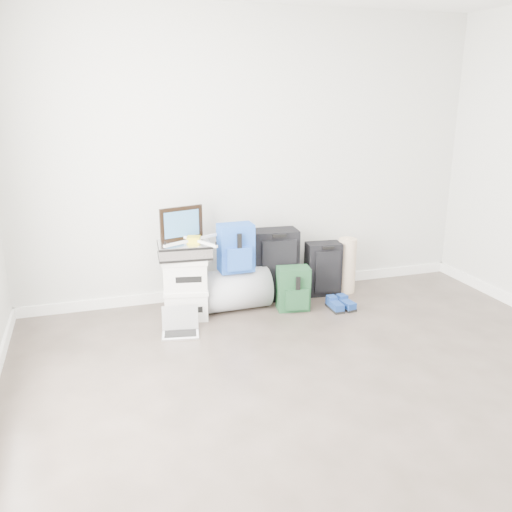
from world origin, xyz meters
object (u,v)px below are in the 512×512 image
object	(u,v)px
large_suitcase	(274,265)
boxes_stack	(186,287)
duffel_bag	(236,289)
briefcase	(184,250)
carry_on	(323,269)
laptop	(180,327)

from	to	relation	value
large_suitcase	boxes_stack	bearing A→B (deg)	-162.71
large_suitcase	duffel_bag	bearing A→B (deg)	-155.75
briefcase	duffel_bag	xyz separation A→B (m)	(0.47, 0.05, -0.44)
duffel_bag	carry_on	xyz separation A→B (m)	(0.93, 0.11, 0.07)
briefcase	duffel_bag	size ratio (longest dim) A/B	0.73
boxes_stack	briefcase	size ratio (longest dim) A/B	1.25
briefcase	laptop	distance (m)	0.67
carry_on	laptop	xyz separation A→B (m)	(-1.52, -0.49, -0.21)
carry_on	laptop	size ratio (longest dim) A/B	1.57
boxes_stack	large_suitcase	distance (m)	0.93
briefcase	large_suitcase	size ratio (longest dim) A/B	0.65
briefcase	carry_on	bearing A→B (deg)	11.31
duffel_bag	laptop	xyz separation A→B (m)	(-0.59, -0.38, -0.14)
boxes_stack	large_suitcase	world-z (taller)	large_suitcase
briefcase	large_suitcase	bearing A→B (deg)	17.41
boxes_stack	large_suitcase	xyz separation A→B (m)	(0.91, 0.20, 0.06)
large_suitcase	laptop	world-z (taller)	large_suitcase
large_suitcase	carry_on	distance (m)	0.51
boxes_stack	duffel_bag	distance (m)	0.48
carry_on	laptop	bearing A→B (deg)	-157.03
duffel_bag	carry_on	world-z (taller)	carry_on
briefcase	carry_on	world-z (taller)	briefcase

